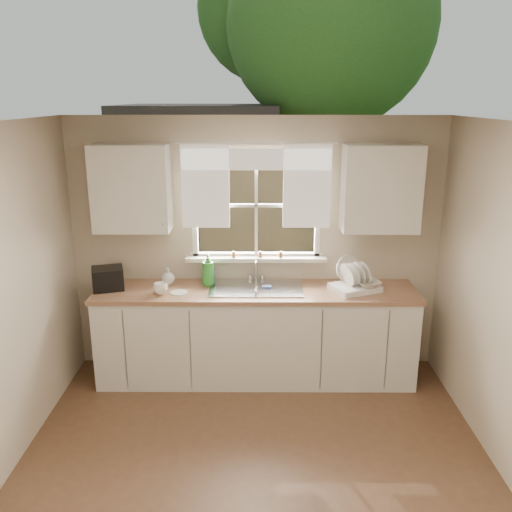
{
  "coord_description": "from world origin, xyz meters",
  "views": [
    {
      "loc": [
        0.02,
        -3.13,
        2.66
      ],
      "look_at": [
        0.0,
        1.65,
        1.25
      ],
      "focal_mm": 38.0,
      "sensor_mm": 36.0,
      "label": 1
    }
  ],
  "objects_px": {
    "soap_bottle_a": "(208,269)",
    "black_appliance": "(108,278)",
    "dish_rack": "(354,282)",
    "cup": "(161,289)"
  },
  "relations": [
    {
      "from": "dish_rack",
      "to": "cup",
      "type": "xyz_separation_m",
      "value": [
        -1.8,
        -0.11,
        -0.02
      ]
    },
    {
      "from": "soap_bottle_a",
      "to": "black_appliance",
      "type": "relative_size",
      "value": 1.14
    },
    {
      "from": "dish_rack",
      "to": "black_appliance",
      "type": "distance_m",
      "value": 2.33
    },
    {
      "from": "soap_bottle_a",
      "to": "cup",
      "type": "distance_m",
      "value": 0.5
    },
    {
      "from": "dish_rack",
      "to": "soap_bottle_a",
      "type": "height_order",
      "value": "soap_bottle_a"
    },
    {
      "from": "soap_bottle_a",
      "to": "black_appliance",
      "type": "xyz_separation_m",
      "value": [
        -0.94,
        -0.1,
        -0.06
      ]
    },
    {
      "from": "soap_bottle_a",
      "to": "black_appliance",
      "type": "bearing_deg",
      "value": 171.89
    },
    {
      "from": "cup",
      "to": "dish_rack",
      "type": "bearing_deg",
      "value": -12.36
    },
    {
      "from": "soap_bottle_a",
      "to": "cup",
      "type": "xyz_separation_m",
      "value": [
        -0.42,
        -0.24,
        -0.11
      ]
    },
    {
      "from": "dish_rack",
      "to": "cup",
      "type": "relative_size",
      "value": 3.82
    }
  ]
}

